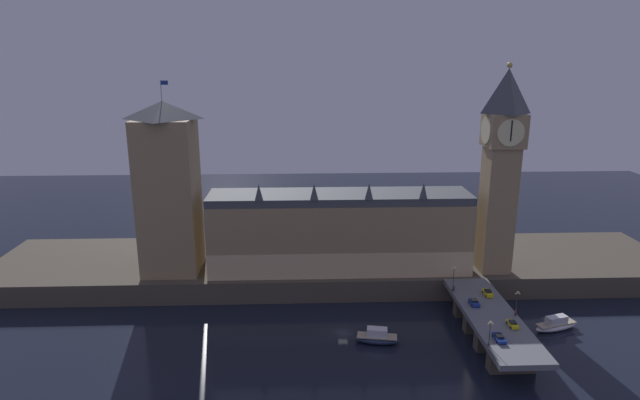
{
  "coord_description": "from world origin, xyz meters",
  "views": [
    {
      "loc": [
        -11.0,
        -126.93,
        70.77
      ],
      "look_at": [
        -5.34,
        20.0,
        31.19
      ],
      "focal_mm": 30.0,
      "sensor_mm": 36.0,
      "label": 1
    }
  ],
  "objects": [
    {
      "name": "ground_plane",
      "position": [
        0.0,
        0.0,
        0.0
      ],
      "size": [
        400.0,
        400.0,
        0.0
      ],
      "primitive_type": "plane",
      "color": "black"
    },
    {
      "name": "car_northbound_trail",
      "position": [
        34.81,
        -17.43,
        7.78
      ],
      "size": [
        2.1,
        4.46,
        1.38
      ],
      "color": "navy",
      "rests_on": "bridge"
    },
    {
      "name": "boat_upstream",
      "position": [
        8.22,
        -5.31,
        1.5
      ],
      "size": [
        11.96,
        5.98,
        4.11
      ],
      "color": "#1E2842",
      "rests_on": "ground_plane"
    },
    {
      "name": "pedestrian_far_rail",
      "position": [
        31.99,
        9.82,
        8.07
      ],
      "size": [
        0.38,
        0.38,
        1.75
      ],
      "color": "black",
      "rests_on": "bridge"
    },
    {
      "name": "clock_tower",
      "position": [
        48.42,
        25.94,
        39.71
      ],
      "size": [
        10.99,
        11.1,
        62.51
      ],
      "color": "#9E845B",
      "rests_on": "embankment"
    },
    {
      "name": "parliament_hall",
      "position": [
        0.96,
        28.97,
        18.7
      ],
      "size": [
        79.28,
        17.27,
        28.94
      ],
      "color": "#9E845B",
      "rests_on": "embankment"
    },
    {
      "name": "victoria_tower",
      "position": [
        -50.36,
        29.81,
        32.68
      ],
      "size": [
        16.94,
        16.94,
        57.79
      ],
      "color": "#9E845B",
      "rests_on": "embankment"
    },
    {
      "name": "car_southbound_trail",
      "position": [
        40.46,
        6.59,
        7.82
      ],
      "size": [
        2.04,
        4.33,
        1.46
      ],
      "color": "yellow",
      "rests_on": "bridge"
    },
    {
      "name": "embankment",
      "position": [
        0.0,
        39.0,
        3.34
      ],
      "size": [
        220.0,
        42.0,
        6.69
      ],
      "color": "#4C4438",
      "rests_on": "ground_plane"
    },
    {
      "name": "bridge",
      "position": [
        37.63,
        -5.0,
        4.68
      ],
      "size": [
        12.84,
        46.0,
        7.14
      ],
      "color": "slate",
      "rests_on": "ground_plane"
    },
    {
      "name": "street_lamp_far",
      "position": [
        31.59,
        9.72,
        11.69
      ],
      "size": [
        1.34,
        0.6,
        7.29
      ],
      "color": "#2D3333",
      "rests_on": "bridge"
    },
    {
      "name": "boat_downstream",
      "position": [
        57.07,
        -0.29,
        1.42
      ],
      "size": [
        13.31,
        7.36,
        3.89
      ],
      "color": "white",
      "rests_on": "ground_plane"
    },
    {
      "name": "car_southbound_lead",
      "position": [
        40.46,
        -11.05,
        7.77
      ],
      "size": [
        1.88,
        4.08,
        1.37
      ],
      "color": "yellow",
      "rests_on": "bridge"
    },
    {
      "name": "car_northbound_lead",
      "position": [
        34.81,
        0.79,
        7.86
      ],
      "size": [
        2.1,
        3.86,
        1.56
      ],
      "color": "navy",
      "rests_on": "bridge"
    },
    {
      "name": "pedestrian_mid_walk",
      "position": [
        43.28,
        -5.74,
        8.0
      ],
      "size": [
        0.38,
        0.38,
        1.64
      ],
      "color": "black",
      "rests_on": "bridge"
    },
    {
      "name": "street_lamp_mid",
      "position": [
        43.68,
        -5.0,
        11.17
      ],
      "size": [
        1.34,
        0.6,
        6.45
      ],
      "color": "#2D3333",
      "rests_on": "bridge"
    },
    {
      "name": "street_lamp_near",
      "position": [
        31.59,
        -19.72,
        10.99
      ],
      "size": [
        1.34,
        0.6,
        6.16
      ],
      "color": "#2D3333",
      "rests_on": "bridge"
    }
  ]
}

